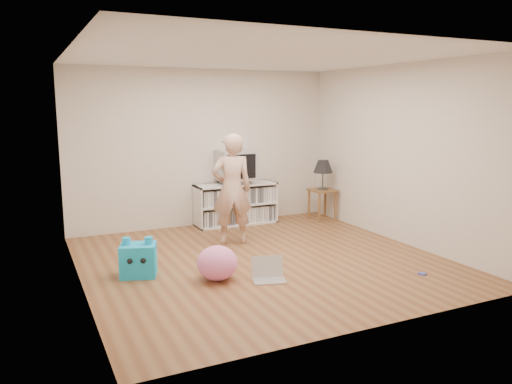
{
  "coord_description": "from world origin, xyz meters",
  "views": [
    {
      "loc": [
        -2.77,
        -5.66,
        2.01
      ],
      "look_at": [
        0.1,
        0.4,
        0.84
      ],
      "focal_mm": 35.0,
      "sensor_mm": 36.0,
      "label": 1
    }
  ],
  "objects_px": {
    "crt_tv": "(235,165)",
    "laptop": "(268,273)",
    "plush_pink": "(217,263)",
    "media_unit": "(235,204)",
    "dvd_deck": "(236,182)",
    "table_lamp": "(323,167)",
    "plush_blue": "(138,260)",
    "person": "(232,189)",
    "side_table": "(322,197)"
  },
  "relations": [
    {
      "from": "crt_tv",
      "to": "laptop",
      "type": "height_order",
      "value": "crt_tv"
    },
    {
      "from": "laptop",
      "to": "plush_pink",
      "type": "height_order",
      "value": "plush_pink"
    },
    {
      "from": "crt_tv",
      "to": "media_unit",
      "type": "bearing_deg",
      "value": 90.0
    },
    {
      "from": "dvd_deck",
      "to": "table_lamp",
      "type": "height_order",
      "value": "table_lamp"
    },
    {
      "from": "laptop",
      "to": "plush_blue",
      "type": "height_order",
      "value": "plush_blue"
    },
    {
      "from": "crt_tv",
      "to": "person",
      "type": "distance_m",
      "value": 1.23
    },
    {
      "from": "dvd_deck",
      "to": "media_unit",
      "type": "bearing_deg",
      "value": 90.0
    },
    {
      "from": "dvd_deck",
      "to": "laptop",
      "type": "bearing_deg",
      "value": -105.32
    },
    {
      "from": "dvd_deck",
      "to": "plush_blue",
      "type": "xyz_separation_m",
      "value": [
        -2.08,
        -1.94,
        -0.53
      ]
    },
    {
      "from": "media_unit",
      "to": "side_table",
      "type": "bearing_deg",
      "value": -14.37
    },
    {
      "from": "plush_pink",
      "to": "plush_blue",
      "type": "bearing_deg",
      "value": 146.69
    },
    {
      "from": "media_unit",
      "to": "crt_tv",
      "type": "height_order",
      "value": "crt_tv"
    },
    {
      "from": "crt_tv",
      "to": "plush_blue",
      "type": "xyz_separation_m",
      "value": [
        -2.08,
        -1.94,
        -0.82
      ]
    },
    {
      "from": "plush_pink",
      "to": "person",
      "type": "bearing_deg",
      "value": 60.94
    },
    {
      "from": "person",
      "to": "dvd_deck",
      "type": "bearing_deg",
      "value": -104.02
    },
    {
      "from": "laptop",
      "to": "plush_blue",
      "type": "distance_m",
      "value": 1.55
    },
    {
      "from": "media_unit",
      "to": "laptop",
      "type": "height_order",
      "value": "media_unit"
    },
    {
      "from": "side_table",
      "to": "table_lamp",
      "type": "distance_m",
      "value": 0.53
    },
    {
      "from": "plush_blue",
      "to": "crt_tv",
      "type": "bearing_deg",
      "value": 61.96
    },
    {
      "from": "dvd_deck",
      "to": "plush_pink",
      "type": "relative_size",
      "value": 0.95
    },
    {
      "from": "laptop",
      "to": "plush_pink",
      "type": "distance_m",
      "value": 0.61
    },
    {
      "from": "person",
      "to": "plush_pink",
      "type": "distance_m",
      "value": 1.68
    },
    {
      "from": "table_lamp",
      "to": "plush_blue",
      "type": "height_order",
      "value": "table_lamp"
    },
    {
      "from": "dvd_deck",
      "to": "crt_tv",
      "type": "relative_size",
      "value": 0.75
    },
    {
      "from": "media_unit",
      "to": "side_table",
      "type": "xyz_separation_m",
      "value": [
        1.5,
        -0.39,
        0.07
      ]
    },
    {
      "from": "person",
      "to": "plush_pink",
      "type": "height_order",
      "value": "person"
    },
    {
      "from": "plush_blue",
      "to": "table_lamp",
      "type": "bearing_deg",
      "value": 42.67
    },
    {
      "from": "plush_blue",
      "to": "media_unit",
      "type": "bearing_deg",
      "value": 62.24
    },
    {
      "from": "plush_pink",
      "to": "table_lamp",
      "type": "bearing_deg",
      "value": 36.91
    },
    {
      "from": "person",
      "to": "crt_tv",
      "type": "bearing_deg",
      "value": -104.09
    },
    {
      "from": "media_unit",
      "to": "table_lamp",
      "type": "distance_m",
      "value": 1.66
    },
    {
      "from": "plush_blue",
      "to": "laptop",
      "type": "bearing_deg",
      "value": -10.7
    },
    {
      "from": "person",
      "to": "laptop",
      "type": "distance_m",
      "value": 1.78
    },
    {
      "from": "crt_tv",
      "to": "person",
      "type": "xyz_separation_m",
      "value": [
        -0.52,
        -1.09,
        -0.21
      ]
    },
    {
      "from": "side_table",
      "to": "person",
      "type": "bearing_deg",
      "value": -160.26
    },
    {
      "from": "table_lamp",
      "to": "dvd_deck",
      "type": "bearing_deg",
      "value": 166.19
    },
    {
      "from": "crt_tv",
      "to": "plush_pink",
      "type": "relative_size",
      "value": 1.26
    },
    {
      "from": "person",
      "to": "plush_blue",
      "type": "xyz_separation_m",
      "value": [
        -1.56,
        -0.84,
        -0.61
      ]
    },
    {
      "from": "table_lamp",
      "to": "laptop",
      "type": "bearing_deg",
      "value": -133.88
    },
    {
      "from": "dvd_deck",
      "to": "plush_pink",
      "type": "distance_m",
      "value": 2.83
    },
    {
      "from": "crt_tv",
      "to": "plush_blue",
      "type": "relative_size",
      "value": 1.21
    },
    {
      "from": "media_unit",
      "to": "plush_pink",
      "type": "distance_m",
      "value": 2.8
    },
    {
      "from": "laptop",
      "to": "person",
      "type": "bearing_deg",
      "value": 98.41
    },
    {
      "from": "dvd_deck",
      "to": "laptop",
      "type": "distance_m",
      "value": 2.88
    },
    {
      "from": "media_unit",
      "to": "laptop",
      "type": "relative_size",
      "value": 3.16
    },
    {
      "from": "person",
      "to": "laptop",
      "type": "bearing_deg",
      "value": 93.8
    },
    {
      "from": "dvd_deck",
      "to": "laptop",
      "type": "height_order",
      "value": "dvd_deck"
    },
    {
      "from": "side_table",
      "to": "person",
      "type": "xyz_separation_m",
      "value": [
        -2.03,
        -0.73,
        0.39
      ]
    },
    {
      "from": "plush_blue",
      "to": "dvd_deck",
      "type": "bearing_deg",
      "value": 62.01
    },
    {
      "from": "laptop",
      "to": "plush_blue",
      "type": "relative_size",
      "value": 0.9
    }
  ]
}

